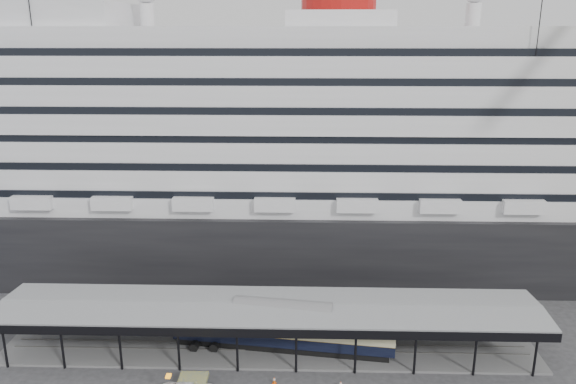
{
  "coord_description": "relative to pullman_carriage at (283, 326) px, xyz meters",
  "views": [
    {
      "loc": [
        3.48,
        -47.31,
        32.48
      ],
      "look_at": [
        1.89,
        8.0,
        16.45
      ],
      "focal_mm": 35.0,
      "sensor_mm": 36.0,
      "label": 1
    }
  ],
  "objects": [
    {
      "name": "traffic_cone_right",
      "position": [
        5.7,
        -6.5,
        -2.39
      ],
      "size": [
        0.48,
        0.48,
        0.73
      ],
      "rotation": [
        0.0,
        0.0,
        0.33
      ],
      "color": "#D53D0B",
      "rests_on": "ground"
    },
    {
      "name": "pullman_carriage",
      "position": [
        0.0,
        0.0,
        0.0
      ],
      "size": [
        23.34,
        5.95,
        22.73
      ],
      "rotation": [
        0.0,
        0.0,
        -0.13
      ],
      "color": "black",
      "rests_on": "ground"
    },
    {
      "name": "platform_canopy",
      "position": [
        -1.44,
        0.0,
        -0.39
      ],
      "size": [
        56.0,
        9.18,
        5.3
      ],
      "color": "slate",
      "rests_on": "ground"
    },
    {
      "name": "cruise_ship",
      "position": [
        -1.39,
        27.0,
        15.6
      ],
      "size": [
        130.0,
        30.0,
        43.9
      ],
      "color": "black",
      "rests_on": "ground"
    },
    {
      "name": "ground",
      "position": [
        -1.44,
        -5.0,
        -2.75
      ],
      "size": [
        200.0,
        200.0,
        0.0
      ],
      "primitive_type": "plane",
      "color": "#333335",
      "rests_on": "ground"
    },
    {
      "name": "traffic_cone_left",
      "position": [
        -0.61,
        -6.03,
        -2.39
      ],
      "size": [
        0.49,
        0.49,
        0.72
      ],
      "rotation": [
        0.0,
        0.0,
        -0.42
      ],
      "color": "#EC550D",
      "rests_on": "ground"
    }
  ]
}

